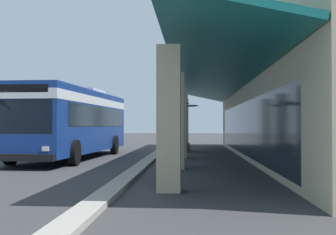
% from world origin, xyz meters
% --- Properties ---
extents(ground, '(120.00, 120.00, 0.00)m').
position_xyz_m(ground, '(0.00, 8.00, 0.00)').
color(ground, '#38383A').
extents(curb_strip, '(31.85, 0.50, 0.12)m').
position_xyz_m(curb_strip, '(2.86, 3.53, 0.06)').
color(curb_strip, '#9E998E').
rests_on(curb_strip, ground).
extents(transit_bus, '(11.32, 3.19, 3.34)m').
position_xyz_m(transit_bus, '(3.47, -0.21, 1.85)').
color(transit_bus, navy).
rests_on(transit_bus, ground).
extents(potted_palm, '(1.79, 1.89, 2.95)m').
position_xyz_m(potted_palm, '(-1.49, 4.80, 0.79)').
color(potted_palm, '#4C4742').
rests_on(potted_palm, ground).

